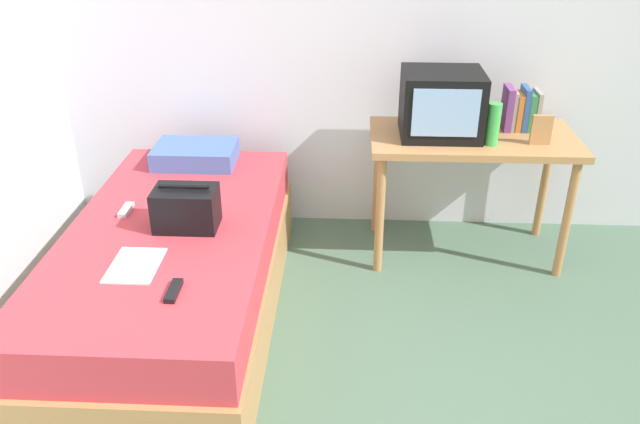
{
  "coord_description": "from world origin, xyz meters",
  "views": [
    {
      "loc": [
        -0.15,
        -1.87,
        2.05
      ],
      "look_at": [
        -0.29,
        1.04,
        0.52
      ],
      "focal_mm": 35.85,
      "sensor_mm": 36.0,
      "label": 1
    }
  ],
  "objects_px": {
    "water_bottle": "(493,124)",
    "remote_dark": "(174,291)",
    "handbag": "(186,208)",
    "magazine": "(135,265)",
    "pillow": "(195,154)",
    "book_row": "(520,109)",
    "picture_frame": "(541,130)",
    "desk": "(472,151)",
    "remote_silver": "(126,210)",
    "tv": "(441,104)",
    "bed": "(175,273)"
  },
  "relations": [
    {
      "from": "water_bottle",
      "to": "book_row",
      "type": "relative_size",
      "value": 0.94
    },
    {
      "from": "tv",
      "to": "water_bottle",
      "type": "relative_size",
      "value": 1.9
    },
    {
      "from": "magazine",
      "to": "remote_silver",
      "type": "relative_size",
      "value": 2.01
    },
    {
      "from": "book_row",
      "to": "handbag",
      "type": "height_order",
      "value": "book_row"
    },
    {
      "from": "desk",
      "to": "book_row",
      "type": "distance_m",
      "value": 0.37
    },
    {
      "from": "book_row",
      "to": "handbag",
      "type": "bearing_deg",
      "value": -153.33
    },
    {
      "from": "tv",
      "to": "magazine",
      "type": "xyz_separation_m",
      "value": [
        -1.43,
        -1.13,
        -0.39
      ]
    },
    {
      "from": "desk",
      "to": "remote_dark",
      "type": "xyz_separation_m",
      "value": [
        -1.4,
        -1.31,
        -0.1
      ]
    },
    {
      "from": "desk",
      "to": "pillow",
      "type": "distance_m",
      "value": 1.61
    },
    {
      "from": "water_bottle",
      "to": "pillow",
      "type": "bearing_deg",
      "value": 174.57
    },
    {
      "from": "tv",
      "to": "remote_dark",
      "type": "bearing_deg",
      "value": -132.42
    },
    {
      "from": "water_bottle",
      "to": "handbag",
      "type": "distance_m",
      "value": 1.68
    },
    {
      "from": "desk",
      "to": "water_bottle",
      "type": "distance_m",
      "value": 0.26
    },
    {
      "from": "picture_frame",
      "to": "pillow",
      "type": "relative_size",
      "value": 0.35
    },
    {
      "from": "handbag",
      "to": "magazine",
      "type": "relative_size",
      "value": 1.03
    },
    {
      "from": "bed",
      "to": "handbag",
      "type": "bearing_deg",
      "value": -5.04
    },
    {
      "from": "water_bottle",
      "to": "remote_dark",
      "type": "xyz_separation_m",
      "value": [
        -1.47,
        -1.18,
        -0.32
      ]
    },
    {
      "from": "tv",
      "to": "water_bottle",
      "type": "xyz_separation_m",
      "value": [
        0.27,
        -0.14,
        -0.06
      ]
    },
    {
      "from": "book_row",
      "to": "magazine",
      "type": "bearing_deg",
      "value": -146.74
    },
    {
      "from": "remote_silver",
      "to": "bed",
      "type": "bearing_deg",
      "value": -26.91
    },
    {
      "from": "picture_frame",
      "to": "magazine",
      "type": "height_order",
      "value": "picture_frame"
    },
    {
      "from": "tv",
      "to": "remote_silver",
      "type": "height_order",
      "value": "tv"
    },
    {
      "from": "book_row",
      "to": "pillow",
      "type": "relative_size",
      "value": 0.52
    },
    {
      "from": "remote_dark",
      "to": "remote_silver",
      "type": "height_order",
      "value": "same"
    },
    {
      "from": "bed",
      "to": "pillow",
      "type": "bearing_deg",
      "value": 92.91
    },
    {
      "from": "water_bottle",
      "to": "magazine",
      "type": "height_order",
      "value": "water_bottle"
    },
    {
      "from": "bed",
      "to": "book_row",
      "type": "bearing_deg",
      "value": 25.26
    },
    {
      "from": "handbag",
      "to": "magazine",
      "type": "height_order",
      "value": "handbag"
    },
    {
      "from": "bed",
      "to": "book_row",
      "type": "height_order",
      "value": "book_row"
    },
    {
      "from": "desk",
      "to": "tv",
      "type": "xyz_separation_m",
      "value": [
        -0.2,
        0.01,
        0.28
      ]
    },
    {
      "from": "desk",
      "to": "pillow",
      "type": "height_order",
      "value": "desk"
    },
    {
      "from": "desk",
      "to": "tv",
      "type": "distance_m",
      "value": 0.34
    },
    {
      "from": "magazine",
      "to": "water_bottle",
      "type": "bearing_deg",
      "value": 30.16
    },
    {
      "from": "tv",
      "to": "magazine",
      "type": "bearing_deg",
      "value": -141.72
    },
    {
      "from": "bed",
      "to": "magazine",
      "type": "height_order",
      "value": "magazine"
    },
    {
      "from": "book_row",
      "to": "desk",
      "type": "bearing_deg",
      "value": -155.52
    },
    {
      "from": "handbag",
      "to": "desk",
      "type": "bearing_deg",
      "value": 27.06
    },
    {
      "from": "bed",
      "to": "picture_frame",
      "type": "distance_m",
      "value": 2.08
    },
    {
      "from": "water_bottle",
      "to": "pillow",
      "type": "xyz_separation_m",
      "value": [
        -1.68,
        0.16,
        -0.27
      ]
    },
    {
      "from": "tv",
      "to": "magazine",
      "type": "height_order",
      "value": "tv"
    },
    {
      "from": "picture_frame",
      "to": "pillow",
      "type": "xyz_separation_m",
      "value": [
        -1.94,
        0.15,
        -0.24
      ]
    },
    {
      "from": "remote_dark",
      "to": "pillow",
      "type": "bearing_deg",
      "value": 98.82
    },
    {
      "from": "remote_silver",
      "to": "pillow",
      "type": "bearing_deg",
      "value": 71.36
    },
    {
      "from": "book_row",
      "to": "magazine",
      "type": "height_order",
      "value": "book_row"
    },
    {
      "from": "bed",
      "to": "tv",
      "type": "height_order",
      "value": "tv"
    },
    {
      "from": "picture_frame",
      "to": "handbag",
      "type": "relative_size",
      "value": 0.55
    },
    {
      "from": "tv",
      "to": "picture_frame",
      "type": "relative_size",
      "value": 2.65
    },
    {
      "from": "book_row",
      "to": "pillow",
      "type": "height_order",
      "value": "book_row"
    },
    {
      "from": "tv",
      "to": "book_row",
      "type": "xyz_separation_m",
      "value": [
        0.47,
        0.12,
        -0.06
      ]
    },
    {
      "from": "book_row",
      "to": "remote_silver",
      "type": "height_order",
      "value": "book_row"
    }
  ]
}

